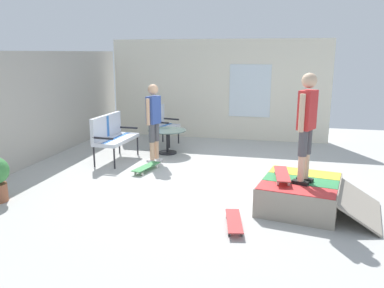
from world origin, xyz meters
name	(u,v)px	position (x,y,z in m)	size (l,w,h in m)	color
ground_plane	(209,183)	(0.00, 0.00, -0.05)	(12.00, 12.00, 0.10)	#B2B2AD
back_wall_cinderblock	(18,111)	(0.00, 4.00, 1.19)	(9.00, 0.20, 2.39)	#ADA89E
house_facade	(218,90)	(3.80, 0.49, 1.36)	(0.23, 6.00, 2.71)	silver
skate_ramp	(302,194)	(-0.99, -1.65, 0.22)	(1.59, 1.93, 0.45)	gray
patio_bench	(112,133)	(0.89, 2.36, 0.62)	(1.28, 0.61, 1.02)	black
patio_chair_near_house	(162,121)	(2.62, 1.75, 0.61)	(0.71, 0.65, 1.02)	black
patio_table	(167,137)	(1.77, 1.35, 0.40)	(0.90, 0.90, 0.57)	black
person_watching	(154,117)	(1.02, 1.42, 0.99)	(0.46, 0.31, 1.70)	silver
person_skater	(307,121)	(-1.10, -1.65, 1.39)	(0.44, 0.33, 1.63)	black
skateboard_by_bench	(146,167)	(0.28, 1.35, 0.08)	(0.82, 0.37, 0.10)	#3F8C4C
skateboard_spare	(234,221)	(-1.91, -0.72, 0.08)	(0.82, 0.35, 0.10)	#B23838
skateboard_on_ramp	(282,174)	(-1.02, -1.34, 0.53)	(0.81, 0.27, 0.10)	#B23838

